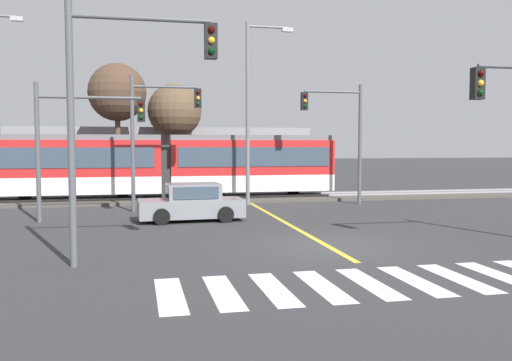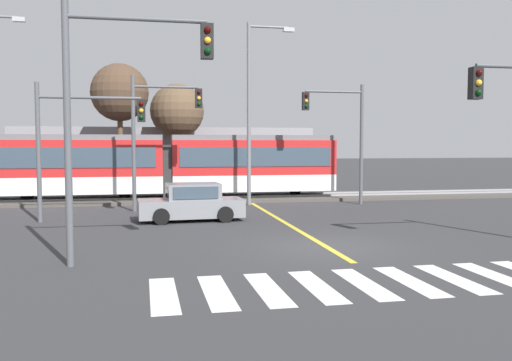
% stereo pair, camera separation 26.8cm
% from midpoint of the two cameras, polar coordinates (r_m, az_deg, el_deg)
% --- Properties ---
extents(ground_plane, '(200.00, 200.00, 0.00)m').
position_cam_midpoint_polar(ground_plane, '(16.70, 7.80, -6.89)').
color(ground_plane, '#333335').
extents(track_bed, '(120.00, 4.00, 0.18)m').
position_cam_midpoint_polar(track_bed, '(30.49, -0.85, -1.85)').
color(track_bed, '#4C4742').
rests_on(track_bed, ground).
extents(rail_near, '(120.00, 0.08, 0.10)m').
position_cam_midpoint_polar(rail_near, '(29.77, -0.61, -1.71)').
color(rail_near, '#939399').
rests_on(rail_near, track_bed).
extents(rail_far, '(120.00, 0.08, 0.10)m').
position_cam_midpoint_polar(rail_far, '(31.18, -1.08, -1.46)').
color(rail_far, '#939399').
rests_on(rail_far, track_bed).
extents(light_rail_tram, '(18.50, 2.64, 3.43)m').
position_cam_midpoint_polar(light_rail_tram, '(29.91, -9.10, 1.76)').
color(light_rail_tram, silver).
rests_on(light_rail_tram, track_bed).
extents(crosswalk_stripe_0, '(0.61, 2.81, 0.01)m').
position_cam_midpoint_polar(crosswalk_stripe_0, '(11.51, -9.03, -11.79)').
color(crosswalk_stripe_0, silver).
rests_on(crosswalk_stripe_0, ground).
extents(crosswalk_stripe_1, '(0.61, 2.81, 0.01)m').
position_cam_midpoint_polar(crosswalk_stripe_1, '(11.61, -3.48, -11.61)').
color(crosswalk_stripe_1, silver).
rests_on(crosswalk_stripe_1, ground).
extents(crosswalk_stripe_2, '(0.61, 2.81, 0.01)m').
position_cam_midpoint_polar(crosswalk_stripe_2, '(11.81, 1.91, -11.33)').
color(crosswalk_stripe_2, silver).
rests_on(crosswalk_stripe_2, ground).
extents(crosswalk_stripe_3, '(0.61, 2.81, 0.01)m').
position_cam_midpoint_polar(crosswalk_stripe_3, '(12.11, 7.06, -10.98)').
color(crosswalk_stripe_3, silver).
rests_on(crosswalk_stripe_3, ground).
extents(crosswalk_stripe_4, '(0.61, 2.81, 0.01)m').
position_cam_midpoint_polar(crosswalk_stripe_4, '(12.50, 11.92, -10.56)').
color(crosswalk_stripe_4, silver).
rests_on(crosswalk_stripe_4, ground).
extents(crosswalk_stripe_5, '(0.61, 2.81, 0.01)m').
position_cam_midpoint_polar(crosswalk_stripe_5, '(12.98, 16.44, -10.10)').
color(crosswalk_stripe_5, silver).
rests_on(crosswalk_stripe_5, ground).
extents(crosswalk_stripe_6, '(0.61, 2.81, 0.01)m').
position_cam_midpoint_polar(crosswalk_stripe_6, '(13.52, 20.61, -9.63)').
color(crosswalk_stripe_6, silver).
rests_on(crosswalk_stripe_6, ground).
extents(crosswalk_stripe_7, '(0.61, 2.81, 0.01)m').
position_cam_midpoint_polar(crosswalk_stripe_7, '(14.13, 24.42, -9.15)').
color(crosswalk_stripe_7, silver).
rests_on(crosswalk_stripe_7, ground).
extents(lane_centre_line, '(0.20, 14.71, 0.01)m').
position_cam_midpoint_polar(lane_centre_line, '(21.42, 3.52, -4.49)').
color(lane_centre_line, gold).
rests_on(lane_centre_line, ground).
extents(sedan_crossing, '(4.31, 2.13, 1.52)m').
position_cam_midpoint_polar(sedan_crossing, '(22.13, -6.49, -2.42)').
color(sedan_crossing, gray).
rests_on(sedan_crossing, ground).
extents(traffic_light_near_left, '(3.75, 0.38, 6.67)m').
position_cam_midpoint_polar(traffic_light_near_left, '(14.24, -14.02, 8.93)').
color(traffic_light_near_left, '#515459').
rests_on(traffic_light_near_left, ground).
extents(traffic_light_far_left, '(3.25, 0.38, 6.26)m').
position_cam_midpoint_polar(traffic_light_far_left, '(25.52, -10.14, 5.92)').
color(traffic_light_far_left, '#515459').
rests_on(traffic_light_far_left, ground).
extents(traffic_light_mid_left, '(4.25, 0.38, 5.54)m').
position_cam_midpoint_polar(traffic_light_mid_left, '(22.77, -17.91, 5.01)').
color(traffic_light_mid_left, '#515459').
rests_on(traffic_light_mid_left, ground).
extents(traffic_light_far_right, '(3.25, 0.38, 6.16)m').
position_cam_midpoint_polar(traffic_light_far_right, '(28.11, 9.33, 5.71)').
color(traffic_light_far_right, '#515459').
rests_on(traffic_light_far_right, ground).
extents(street_lamp_centre, '(2.44, 0.28, 9.23)m').
position_cam_midpoint_polar(street_lamp_centre, '(27.76, -0.02, 8.23)').
color(street_lamp_centre, slate).
rests_on(street_lamp_centre, ground).
extents(bare_tree_west, '(3.44, 3.44, 7.92)m').
position_cam_midpoint_polar(bare_tree_west, '(33.71, -13.94, 8.90)').
color(bare_tree_west, brown).
rests_on(bare_tree_west, ground).
extents(bare_tree_east, '(3.47, 3.47, 7.00)m').
position_cam_midpoint_polar(bare_tree_east, '(35.51, -8.09, 7.22)').
color(bare_tree_east, brown).
rests_on(bare_tree_east, ground).
extents(building_backdrop_far, '(20.44, 6.00, 4.27)m').
position_cam_midpoint_polar(building_backdrop_far, '(40.03, -9.25, 2.38)').
color(building_backdrop_far, gray).
rests_on(building_backdrop_far, ground).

